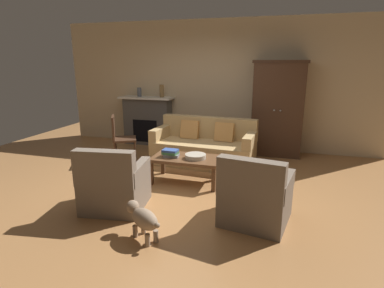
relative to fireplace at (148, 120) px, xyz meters
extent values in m
plane|color=#B27A47|center=(1.55, -2.30, -0.57)|extent=(9.60, 9.60, 0.00)
cube|color=beige|center=(1.55, 0.25, 0.83)|extent=(7.20, 0.10, 2.80)
cube|color=#4C4947|center=(0.00, 0.00, -0.03)|extent=(1.10, 0.36, 1.08)
cube|color=black|center=(0.00, -0.18, -0.23)|extent=(0.60, 0.01, 0.52)
cube|color=white|center=(0.00, -0.02, 0.53)|extent=(1.26, 0.48, 0.04)
cube|color=#472D1E|center=(2.95, -0.08, 0.37)|extent=(1.00, 0.52, 1.88)
cube|color=#3C271A|center=(2.95, -0.08, 1.34)|extent=(1.06, 0.55, 0.06)
sphere|color=#ADAFB5|center=(2.89, -0.35, 0.41)|extent=(0.04, 0.04, 0.04)
sphere|color=#ADAFB5|center=(3.01, -0.35, 0.41)|extent=(0.04, 0.04, 0.04)
cube|color=tan|center=(1.65, -1.14, -0.35)|extent=(1.95, 0.96, 0.44)
cube|color=tan|center=(1.68, -0.80, 0.08)|extent=(1.91, 0.30, 0.42)
cube|color=tan|center=(0.78, -1.08, -0.02)|extent=(0.21, 0.81, 0.22)
cube|color=tan|center=(2.53, -1.19, -0.02)|extent=(0.21, 0.81, 0.22)
cube|color=tan|center=(1.32, -0.92, 0.04)|extent=(0.37, 0.21, 0.37)
cube|color=tan|center=(2.02, -0.96, 0.04)|extent=(0.37, 0.21, 0.37)
cube|color=brown|center=(1.62, -2.10, -0.17)|extent=(1.10, 0.60, 0.05)
cube|color=brown|center=(1.11, -2.36, -0.38)|extent=(0.06, 0.06, 0.37)
cube|color=brown|center=(2.13, -2.36, -0.38)|extent=(0.06, 0.06, 0.37)
cube|color=brown|center=(1.11, -1.84, -0.38)|extent=(0.06, 0.06, 0.37)
cube|color=brown|center=(2.13, -1.84, -0.38)|extent=(0.06, 0.06, 0.37)
cylinder|color=beige|center=(1.77, -2.12, -0.11)|extent=(0.34, 0.34, 0.07)
cube|color=gray|center=(1.38, -2.15, -0.13)|extent=(0.26, 0.20, 0.05)
cube|color=#427A4C|center=(1.36, -2.15, -0.08)|extent=(0.26, 0.19, 0.04)
cube|color=#38569E|center=(1.36, -2.15, -0.04)|extent=(0.25, 0.18, 0.03)
cylinder|color=#565B66|center=(-0.18, -0.02, 0.65)|extent=(0.10, 0.10, 0.20)
cylinder|color=olive|center=(0.38, -0.02, 0.69)|extent=(0.10, 0.10, 0.29)
cube|color=#756656|center=(0.98, -3.23, -0.36)|extent=(0.86, 0.86, 0.42)
cube|color=#756656|center=(1.02, -3.53, 0.08)|extent=(0.78, 0.27, 0.46)
cube|color=#756656|center=(1.30, -3.18, -0.05)|extent=(0.22, 0.71, 0.20)
cube|color=#756656|center=(0.65, -3.27, -0.05)|extent=(0.22, 0.71, 0.20)
cube|color=#756656|center=(2.82, -3.08, -0.36)|extent=(0.88, 0.88, 0.42)
cube|color=#756656|center=(2.77, -3.39, 0.08)|extent=(0.78, 0.28, 0.46)
cube|color=#756656|center=(3.14, -3.14, -0.05)|extent=(0.24, 0.71, 0.20)
cube|color=#756656|center=(2.49, -3.03, -0.05)|extent=(0.24, 0.71, 0.20)
cube|color=#472D1E|center=(0.10, -1.34, -0.14)|extent=(0.59, 0.59, 0.04)
cylinder|color=#472D1E|center=(0.36, -1.42, -0.36)|extent=(0.04, 0.04, 0.41)
cylinder|color=#472D1E|center=(0.18, -1.08, -0.36)|extent=(0.04, 0.04, 0.41)
cylinder|color=#472D1E|center=(0.02, -1.60, -0.36)|extent=(0.04, 0.04, 0.41)
cylinder|color=#472D1E|center=(-0.16, -1.26, -0.36)|extent=(0.04, 0.04, 0.41)
cube|color=#472D1E|center=(-0.08, -1.43, 0.11)|extent=(0.24, 0.41, 0.45)
ellipsoid|color=gray|center=(1.69, -3.87, -0.32)|extent=(0.45, 0.38, 0.22)
sphere|color=gray|center=(1.49, -3.74, -0.26)|extent=(0.15, 0.15, 0.15)
cylinder|color=gray|center=(1.56, -3.85, -0.50)|extent=(0.06, 0.06, 0.14)
cylinder|color=gray|center=(1.62, -3.76, -0.50)|extent=(0.06, 0.06, 0.14)
cylinder|color=gray|center=(1.77, -3.98, -0.50)|extent=(0.06, 0.06, 0.14)
cylinder|color=gray|center=(1.82, -3.88, -0.50)|extent=(0.06, 0.06, 0.14)
sphere|color=gray|center=(1.89, -3.99, -0.30)|extent=(0.06, 0.06, 0.06)
camera|label=1|loc=(3.05, -6.65, 1.34)|focal=29.03mm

